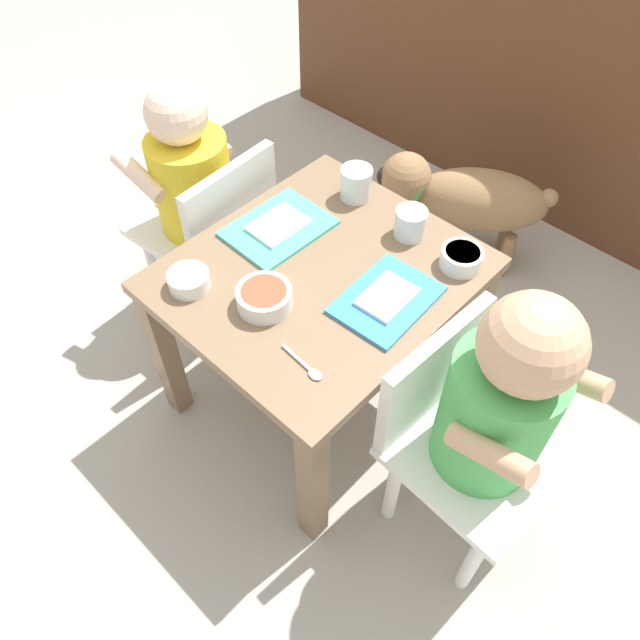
{
  "coord_description": "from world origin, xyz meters",
  "views": [
    {
      "loc": [
        0.58,
        -0.61,
        1.29
      ],
      "look_at": [
        0.0,
        0.0,
        0.28
      ],
      "focal_mm": 34.44,
      "sensor_mm": 36.0,
      "label": 1
    }
  ],
  "objects_px": {
    "seated_child_right": "(494,405)",
    "veggie_bowl_near": "(264,297)",
    "water_cup_left": "(356,185)",
    "water_cup_right": "(410,225)",
    "seated_child_left": "(195,185)",
    "spoon_by_left_tray": "(305,366)",
    "food_tray_left": "(278,227)",
    "dining_table": "(320,297)",
    "cereal_bowl_left_side": "(189,280)",
    "dog": "(464,197)",
    "veggie_bowl_far": "(461,258)",
    "food_tray_right": "(387,299)"
  },
  "relations": [
    {
      "from": "veggie_bowl_near",
      "to": "water_cup_right",
      "type": "bearing_deg",
      "value": 77.58
    },
    {
      "from": "seated_child_right",
      "to": "dog",
      "type": "distance_m",
      "value": 0.84
    },
    {
      "from": "food_tray_left",
      "to": "spoon_by_left_tray",
      "type": "height_order",
      "value": "food_tray_left"
    },
    {
      "from": "dog",
      "to": "veggie_bowl_near",
      "type": "bearing_deg",
      "value": -87.1
    },
    {
      "from": "water_cup_left",
      "to": "cereal_bowl_left_side",
      "type": "distance_m",
      "value": 0.42
    },
    {
      "from": "seated_child_left",
      "to": "water_cup_left",
      "type": "distance_m",
      "value": 0.38
    },
    {
      "from": "water_cup_right",
      "to": "cereal_bowl_left_side",
      "type": "relative_size",
      "value": 0.82
    },
    {
      "from": "seated_child_left",
      "to": "seated_child_right",
      "type": "relative_size",
      "value": 0.94
    },
    {
      "from": "seated_child_left",
      "to": "spoon_by_left_tray",
      "type": "relative_size",
      "value": 6.49
    },
    {
      "from": "food_tray_right",
      "to": "dog",
      "type": "bearing_deg",
      "value": 108.08
    },
    {
      "from": "food_tray_right",
      "to": "food_tray_left",
      "type": "bearing_deg",
      "value": -180.0
    },
    {
      "from": "food_tray_right",
      "to": "water_cup_right",
      "type": "xyz_separation_m",
      "value": [
        -0.08,
        0.17,
        0.02
      ]
    },
    {
      "from": "seated_child_right",
      "to": "veggie_bowl_near",
      "type": "bearing_deg",
      "value": -166.21
    },
    {
      "from": "seated_child_left",
      "to": "cereal_bowl_left_side",
      "type": "relative_size",
      "value": 8.1
    },
    {
      "from": "food_tray_right",
      "to": "water_cup_left",
      "type": "height_order",
      "value": "water_cup_left"
    },
    {
      "from": "veggie_bowl_near",
      "to": "spoon_by_left_tray",
      "type": "xyz_separation_m",
      "value": [
        0.15,
        -0.05,
        -0.02
      ]
    },
    {
      "from": "seated_child_left",
      "to": "cereal_bowl_left_side",
      "type": "height_order",
      "value": "seated_child_left"
    },
    {
      "from": "dining_table",
      "to": "water_cup_right",
      "type": "relative_size",
      "value": 8.82
    },
    {
      "from": "water_cup_left",
      "to": "seated_child_right",
      "type": "bearing_deg",
      "value": -25.65
    },
    {
      "from": "veggie_bowl_near",
      "to": "seated_child_left",
      "type": "bearing_deg",
      "value": 158.75
    },
    {
      "from": "veggie_bowl_far",
      "to": "water_cup_right",
      "type": "bearing_deg",
      "value": 179.04
    },
    {
      "from": "food_tray_left",
      "to": "food_tray_right",
      "type": "xyz_separation_m",
      "value": [
        0.29,
        0.0,
        0.0
      ]
    },
    {
      "from": "seated_child_right",
      "to": "food_tray_left",
      "type": "height_order",
      "value": "seated_child_right"
    },
    {
      "from": "seated_child_left",
      "to": "food_tray_right",
      "type": "relative_size",
      "value": 3.18
    },
    {
      "from": "food_tray_left",
      "to": "veggie_bowl_near",
      "type": "bearing_deg",
      "value": -51.01
    },
    {
      "from": "seated_child_left",
      "to": "water_cup_left",
      "type": "xyz_separation_m",
      "value": [
        0.32,
        0.2,
        0.06
      ]
    },
    {
      "from": "dining_table",
      "to": "cereal_bowl_left_side",
      "type": "relative_size",
      "value": 7.21
    },
    {
      "from": "veggie_bowl_near",
      "to": "spoon_by_left_tray",
      "type": "height_order",
      "value": "veggie_bowl_near"
    },
    {
      "from": "water_cup_left",
      "to": "seated_child_left",
      "type": "bearing_deg",
      "value": -147.81
    },
    {
      "from": "dog",
      "to": "water_cup_right",
      "type": "distance_m",
      "value": 0.51
    },
    {
      "from": "food_tray_right",
      "to": "spoon_by_left_tray",
      "type": "distance_m",
      "value": 0.21
    },
    {
      "from": "seated_child_right",
      "to": "food_tray_right",
      "type": "xyz_separation_m",
      "value": [
        -0.27,
        0.06,
        0.0
      ]
    },
    {
      "from": "water_cup_left",
      "to": "water_cup_right",
      "type": "xyz_separation_m",
      "value": [
        0.16,
        -0.02,
        -0.0
      ]
    },
    {
      "from": "dining_table",
      "to": "food_tray_left",
      "type": "xyz_separation_m",
      "value": [
        -0.15,
        0.03,
        0.08
      ]
    },
    {
      "from": "water_cup_left",
      "to": "veggie_bowl_far",
      "type": "distance_m",
      "value": 0.29
    },
    {
      "from": "food_tray_left",
      "to": "water_cup_right",
      "type": "distance_m",
      "value": 0.27
    },
    {
      "from": "seated_child_left",
      "to": "veggie_bowl_far",
      "type": "distance_m",
      "value": 0.63
    },
    {
      "from": "dog",
      "to": "spoon_by_left_tray",
      "type": "xyz_separation_m",
      "value": [
        0.19,
        -0.82,
        0.22
      ]
    },
    {
      "from": "dining_table",
      "to": "dog",
      "type": "height_order",
      "value": "dining_table"
    },
    {
      "from": "food_tray_left",
      "to": "veggie_bowl_far",
      "type": "bearing_deg",
      "value": 27.2
    },
    {
      "from": "dining_table",
      "to": "food_tray_left",
      "type": "relative_size",
      "value": 2.73
    },
    {
      "from": "seated_child_left",
      "to": "seated_child_right",
      "type": "height_order",
      "value": "seated_child_right"
    },
    {
      "from": "water_cup_right",
      "to": "spoon_by_left_tray",
      "type": "xyz_separation_m",
      "value": [
        0.08,
        -0.39,
        -0.02
      ]
    },
    {
      "from": "seated_child_left",
      "to": "water_cup_right",
      "type": "height_order",
      "value": "seated_child_left"
    },
    {
      "from": "food_tray_left",
      "to": "water_cup_left",
      "type": "height_order",
      "value": "water_cup_left"
    },
    {
      "from": "dining_table",
      "to": "seated_child_right",
      "type": "bearing_deg",
      "value": -4.02
    },
    {
      "from": "food_tray_left",
      "to": "water_cup_left",
      "type": "xyz_separation_m",
      "value": [
        0.04,
        0.19,
        0.02
      ]
    },
    {
      "from": "seated_child_right",
      "to": "water_cup_left",
      "type": "relative_size",
      "value": 9.77
    },
    {
      "from": "veggie_bowl_near",
      "to": "veggie_bowl_far",
      "type": "relative_size",
      "value": 1.26
    },
    {
      "from": "dog",
      "to": "veggie_bowl_far",
      "type": "distance_m",
      "value": 0.55
    }
  ]
}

